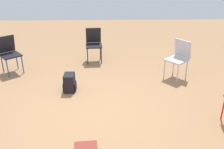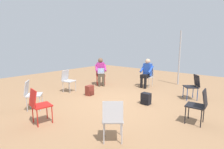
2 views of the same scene
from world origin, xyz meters
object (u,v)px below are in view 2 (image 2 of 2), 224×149
at_px(chair_east, 38,104).
at_px(chair_south, 68,79).
at_px(backpack_by_empty_chair, 90,91).
at_px(chair_northwest, 193,85).
at_px(person_in_blue, 147,71).
at_px(person_with_laptop, 101,70).
at_px(chair_southwest, 100,74).
at_px(chair_southeast, 31,93).
at_px(chair_north, 199,104).
at_px(backpack_near_laptop_user, 146,99).
at_px(chair_west, 148,75).
at_px(chair_northeast, 113,117).

relative_size(chair_east, chair_south, 1.00).
bearing_deg(backpack_by_empty_chair, chair_east, 19.24).
xyz_separation_m(chair_northwest, person_in_blue, (-0.48, -2.05, 0.20)).
bearing_deg(person_with_laptop, chair_southwest, -90.00).
relative_size(chair_southeast, chair_north, 1.00).
bearing_deg(backpack_near_laptop_user, chair_west, -152.58).
relative_size(chair_northwest, backpack_near_laptop_user, 2.36).
bearing_deg(chair_northwest, chair_southeast, 101.96).
relative_size(chair_northeast, chair_west, 1.00).
distance_m(person_with_laptop, person_in_blue, 2.04).
relative_size(chair_southwest, chair_northwest, 1.00).
distance_m(backpack_near_laptop_user, backpack_by_empty_chair, 2.13).
distance_m(chair_northeast, chair_northwest, 3.80).
bearing_deg(chair_west, person_with_laptop, 30.54).
bearing_deg(chair_southeast, backpack_by_empty_chair, 122.80).
bearing_deg(chair_south, person_with_laptop, 158.85).
xyz_separation_m(chair_south, chair_north, (-0.27, 4.73, 0.00)).
bearing_deg(backpack_near_laptop_user, backpack_by_empty_chair, -77.00).
bearing_deg(chair_southeast, chair_northeast, 42.77).
distance_m(person_with_laptop, backpack_by_empty_chair, 1.72).
relative_size(chair_southwest, chair_northeast, 1.00).
distance_m(chair_east, person_with_laptop, 4.13).
bearing_deg(person_in_blue, chair_southeast, 72.41).
bearing_deg(backpack_near_laptop_user, person_in_blue, -150.79).
bearing_deg(chair_north, chair_northwest, 14.92).
bearing_deg(chair_north, chair_west, 42.64).
xyz_separation_m(chair_southeast, chair_west, (-4.64, 1.18, 0.00)).
height_order(chair_west, backpack_near_laptop_user, chair_west).
relative_size(chair_east, person_in_blue, 0.69).
relative_size(chair_southeast, person_with_laptop, 0.69).
bearing_deg(person_in_blue, chair_east, 85.38).
xyz_separation_m(chair_southeast, chair_northwest, (-3.99, 3.24, 0.00)).
xyz_separation_m(chair_southwest, person_in_blue, (-0.88, 1.91, 0.20)).
bearing_deg(person_with_laptop, chair_west, 164.08).
relative_size(chair_east, backpack_by_empty_chair, 2.36).
distance_m(chair_northeast, backpack_by_empty_chair, 3.24).
height_order(chair_southwest, chair_east, same).
bearing_deg(chair_southeast, chair_north, 66.76).
height_order(chair_north, backpack_near_laptop_user, chair_north).
bearing_deg(backpack_near_laptop_user, chair_north, 75.38).
bearing_deg(chair_northeast, backpack_near_laptop_user, 63.31).
bearing_deg(chair_southwest, backpack_near_laptop_user, 111.38).
bearing_deg(chair_southwest, chair_west, 159.78).
height_order(chair_southeast, chair_north, same).
distance_m(chair_southeast, chair_north, 4.43).
relative_size(chair_north, backpack_near_laptop_user, 2.36).
bearing_deg(backpack_near_laptop_user, person_with_laptop, -108.33).
bearing_deg(chair_west, chair_northeast, 108.04).
xyz_separation_m(chair_southwest, chair_west, (-1.05, 1.90, 0.00)).
height_order(chair_northeast, person_in_blue, person_in_blue).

